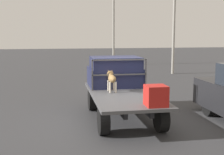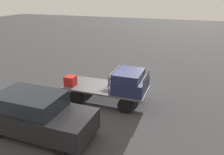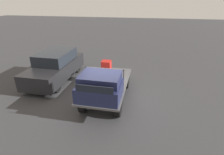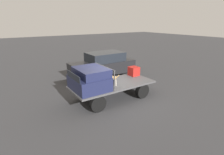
{
  "view_description": "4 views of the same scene",
  "coord_description": "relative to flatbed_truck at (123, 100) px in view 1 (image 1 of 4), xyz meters",
  "views": [
    {
      "loc": [
        -8.77,
        1.84,
        2.57
      ],
      "look_at": [
        0.23,
        0.27,
        1.23
      ],
      "focal_mm": 50.0,
      "sensor_mm": 36.0,
      "label": 1
    },
    {
      "loc": [
        3.75,
        -9.28,
        5.16
      ],
      "look_at": [
        0.23,
        0.27,
        1.23
      ],
      "focal_mm": 35.0,
      "sensor_mm": 36.0,
      "label": 2
    },
    {
      "loc": [
        7.21,
        1.72,
        4.44
      ],
      "look_at": [
        0.23,
        0.27,
        1.23
      ],
      "focal_mm": 28.0,
      "sensor_mm": 36.0,
      "label": 3
    },
    {
      "loc": [
        4.53,
        6.73,
        3.76
      ],
      "look_at": [
        0.23,
        0.27,
        1.23
      ],
      "focal_mm": 28.0,
      "sensor_mm": 36.0,
      "label": 4
    }
  ],
  "objects": [
    {
      "name": "truck_cab",
      "position": [
        1.26,
        0.0,
        0.67
      ],
      "size": [
        1.47,
        1.71,
        0.96
      ],
      "color": "#1E2347",
      "rests_on": "flatbed_truck"
    },
    {
      "name": "truck_headboard",
      "position": [
        0.48,
        0.0,
        0.83
      ],
      "size": [
        0.04,
        1.71,
        0.95
      ],
      "color": "#4C4C4F",
      "rests_on": "flatbed_truck"
    },
    {
      "name": "ground_plane",
      "position": [
        0.0,
        0.0,
        -0.58
      ],
      "size": [
        80.0,
        80.0,
        0.0
      ],
      "primitive_type": "plane",
      "color": "#38383A"
    },
    {
      "name": "cargo_crate",
      "position": [
        -1.72,
        -0.46,
        0.46
      ],
      "size": [
        0.5,
        0.5,
        0.5
      ],
      "color": "#AD1E19",
      "rests_on": "flatbed_truck"
    },
    {
      "name": "flatbed_truck",
      "position": [
        0.0,
        0.0,
        0.0
      ],
      "size": [
        4.15,
        1.83,
        0.8
      ],
      "color": "black",
      "rests_on": "ground"
    },
    {
      "name": "light_pole_far",
      "position": [
        15.24,
        -2.45,
        4.2
      ],
      "size": [
        0.41,
        0.41,
        7.85
      ],
      "color": "gray",
      "rests_on": "ground"
    },
    {
      "name": "dog",
      "position": [
        0.32,
        0.27,
        0.61
      ],
      "size": [
        0.89,
        0.23,
        0.63
      ],
      "rotation": [
        0.0,
        0.0,
        -0.16
      ],
      "color": "beige",
      "rests_on": "flatbed_truck"
    }
  ]
}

